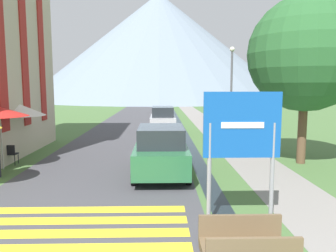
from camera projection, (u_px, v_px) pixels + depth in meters
ground_plane at (166, 131)px, 23.80m from camera, size 160.00×160.00×0.00m
road at (140, 118)px, 33.66m from camera, size 6.40×60.00×0.01m
footpath at (199, 118)px, 33.81m from camera, size 2.20×60.00×0.01m
drainage_channel at (176, 118)px, 33.75m from camera, size 0.60×60.00×0.00m
crosswalk_marking at (72, 227)px, 7.62m from camera, size 5.44×2.54×0.01m
mountain_distant at (159, 47)px, 81.87m from camera, size 64.50×64.50×25.96m
road_sign at (242, 138)px, 7.50m from camera, size 1.78×0.11×3.14m
footbridge at (246, 247)px, 6.23m from camera, size 1.70×1.10×0.65m
parked_car_near at (161, 151)px, 11.97m from camera, size 1.98×4.12×1.82m
parked_car_far at (163, 119)px, 23.14m from camera, size 1.83×3.94×1.82m
cafe_chair_far_right at (11, 153)px, 13.56m from camera, size 0.40×0.40×0.85m
cafe_umbrella_middle_red at (0, 112)px, 12.63m from camera, size 2.12×2.12×2.47m
cafe_umbrella_rear_white at (18, 110)px, 14.71m from camera, size 2.37×2.37×2.48m
streetlamp at (231, 87)px, 18.73m from camera, size 0.28×0.28×5.47m
tree_by_path at (306, 54)px, 13.39m from camera, size 4.73×4.73×6.94m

